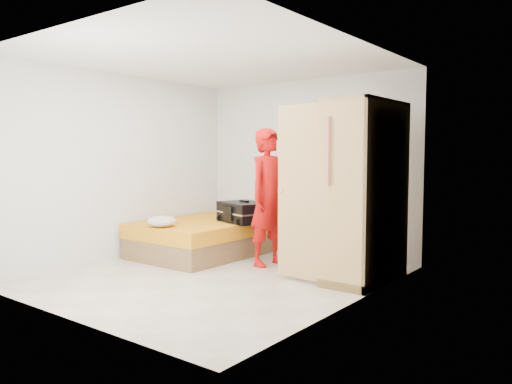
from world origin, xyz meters
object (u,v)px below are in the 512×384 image
Objects in this scene: wardrobe at (360,196)px; round_cushion at (162,221)px; bed at (206,237)px; person at (269,197)px; suitcase at (244,212)px.

round_cushion is at bearing -163.13° from wardrobe.
wardrobe is at bearing -0.91° from bed.
person reaches higher than round_cushion.
suitcase is at bearing 76.25° from person.
bed is at bearing 97.06° from person.
bed is 1.35m from person.
bed is at bearing 87.07° from round_cushion.
person is 1.50m from round_cushion.
round_cushion is (-1.22, -0.80, -0.34)m from person.
wardrobe is 5.32× the size of round_cushion.
wardrobe is 2.69m from round_cushion.
suitcase is (-1.96, 0.28, -0.35)m from wardrobe.
suitcase reaches higher than bed.
bed is at bearing 179.09° from wardrobe.
wardrobe is 2.01m from suitcase.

